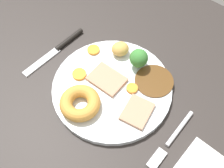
% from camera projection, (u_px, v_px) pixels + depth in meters
% --- Properties ---
extents(dining_table, '(1.20, 0.84, 0.04)m').
position_uv_depth(dining_table, '(115.00, 105.00, 0.64)').
color(dining_table, '#2B2623').
rests_on(dining_table, ground).
extents(dinner_plate, '(0.27, 0.27, 0.01)m').
position_uv_depth(dinner_plate, '(112.00, 88.00, 0.64)').
color(dinner_plate, white).
rests_on(dinner_plate, dining_table).
extents(gravy_pool, '(0.09, 0.09, 0.00)m').
position_uv_depth(gravy_pool, '(154.00, 81.00, 0.64)').
color(gravy_pool, '#563819').
rests_on(gravy_pool, dinner_plate).
extents(meat_slice_main, '(0.08, 0.06, 0.01)m').
position_uv_depth(meat_slice_main, '(107.00, 79.00, 0.64)').
color(meat_slice_main, tan).
rests_on(meat_slice_main, dinner_plate).
extents(meat_slice_under, '(0.06, 0.07, 0.01)m').
position_uv_depth(meat_slice_under, '(138.00, 110.00, 0.60)').
color(meat_slice_under, tan).
rests_on(meat_slice_under, dinner_plate).
extents(yorkshire_pudding, '(0.09, 0.09, 0.03)m').
position_uv_depth(yorkshire_pudding, '(80.00, 103.00, 0.60)').
color(yorkshire_pudding, '#C68938').
rests_on(yorkshire_pudding, dinner_plate).
extents(roast_potato_left, '(0.05, 0.05, 0.03)m').
position_uv_depth(roast_potato_left, '(120.00, 49.00, 0.67)').
color(roast_potato_left, tan).
rests_on(roast_potato_left, dinner_plate).
extents(carrot_coin_front, '(0.03, 0.03, 0.01)m').
position_uv_depth(carrot_coin_front, '(79.00, 74.00, 0.65)').
color(carrot_coin_front, orange).
rests_on(carrot_coin_front, dinner_plate).
extents(carrot_coin_back, '(0.03, 0.03, 0.01)m').
position_uv_depth(carrot_coin_back, '(93.00, 50.00, 0.68)').
color(carrot_coin_back, orange).
rests_on(carrot_coin_back, dinner_plate).
extents(carrot_coin_side, '(0.03, 0.03, 0.01)m').
position_uv_depth(carrot_coin_side, '(132.00, 88.00, 0.63)').
color(carrot_coin_side, orange).
rests_on(carrot_coin_side, dinner_plate).
extents(broccoli_floret, '(0.04, 0.04, 0.05)m').
position_uv_depth(broccoli_floret, '(139.00, 58.00, 0.64)').
color(broccoli_floret, '#8CB766').
rests_on(broccoli_floret, dinner_plate).
extents(fork, '(0.02, 0.15, 0.01)m').
position_uv_depth(fork, '(170.00, 141.00, 0.58)').
color(fork, silver).
rests_on(fork, dining_table).
extents(knife, '(0.03, 0.19, 0.01)m').
position_uv_depth(knife, '(59.00, 47.00, 0.70)').
color(knife, black).
rests_on(knife, dining_table).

